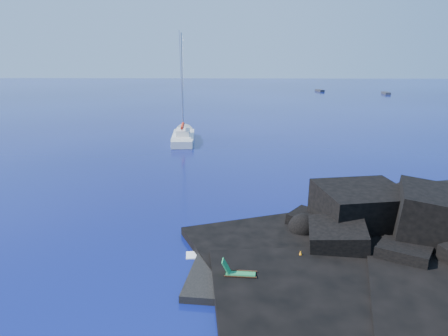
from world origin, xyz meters
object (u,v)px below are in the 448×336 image
(sunbather, at_px, (241,284))
(marker_cone, at_px, (300,255))
(deck_chair, at_px, (241,270))
(distant_boat_b, at_px, (386,94))
(sailboat, at_px, (183,141))
(distant_boat_a, at_px, (320,91))

(sunbather, height_order, marker_cone, marker_cone)
(deck_chair, distance_m, marker_cone, 3.83)
(sunbather, relative_size, distant_boat_b, 0.33)
(sunbather, distance_m, distant_boat_b, 117.95)
(sailboat, distance_m, sunbather, 37.45)
(deck_chair, relative_size, sunbather, 1.00)
(sunbather, distance_m, marker_cone, 4.18)
(sunbather, height_order, distant_boat_a, sunbather)
(sunbather, bearing_deg, sailboat, 100.14)
(sailboat, xyz_separation_m, deck_chair, (6.99, -36.19, 0.89))
(deck_chair, distance_m, sunbather, 0.72)
(marker_cone, bearing_deg, sunbather, -137.61)
(sailboat, bearing_deg, deck_chair, -83.70)
(deck_chair, xyz_separation_m, marker_cone, (3.11, 2.21, -0.29))
(marker_cone, bearing_deg, sailboat, 106.56)
(distant_boat_a, bearing_deg, sailboat, -123.46)
(deck_chair, relative_size, marker_cone, 3.14)
(sunbather, distance_m, distant_boat_a, 122.04)
(sailboat, bearing_deg, sunbather, -83.83)
(sunbather, xyz_separation_m, distant_boat_b, (42.77, 109.93, -0.50))
(sunbather, xyz_separation_m, marker_cone, (3.08, 2.81, 0.10))
(sailboat, distance_m, distant_boat_b, 88.48)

